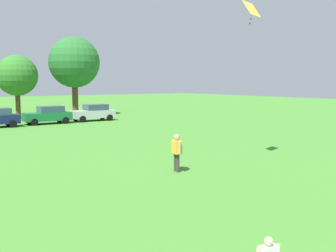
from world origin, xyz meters
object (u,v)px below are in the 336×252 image
at_px(adult_bystander, 177,150).
at_px(tree_far_right, 74,63).
at_px(tree_right, 17,76).
at_px(parked_car_silver_3, 93,112).
at_px(kite, 252,10).
at_px(parked_car_green_2, 48,115).

height_order(adult_bystander, tree_far_right, tree_far_right).
bearing_deg(tree_right, adult_bystander, -91.58).
xyz_separation_m(adult_bystander, tree_far_right, (7.30, 30.47, 5.17)).
relative_size(adult_bystander, parked_car_silver_3, 0.39).
xyz_separation_m(adult_bystander, parked_car_silver_3, (6.51, 23.60, -0.14)).
relative_size(kite, tree_right, 0.18).
distance_m(adult_bystander, tree_right, 30.73).
relative_size(kite, tree_far_right, 0.14).
distance_m(parked_car_green_2, parked_car_silver_3, 4.76).
relative_size(adult_bystander, tree_right, 0.25).
bearing_deg(kite, tree_far_right, 84.42).
bearing_deg(tree_far_right, kite, -95.58).
relative_size(adult_bystander, parked_car_green_2, 0.39).
xyz_separation_m(adult_bystander, parked_car_green_2, (1.76, 23.28, -0.14)).
xyz_separation_m(parked_car_green_2, tree_far_right, (5.53, 7.19, 5.31)).
xyz_separation_m(kite, tree_far_right, (3.00, 30.64, -1.23)).
bearing_deg(kite, adult_bystander, 177.77).
relative_size(adult_bystander, kite, 1.33).
bearing_deg(tree_far_right, parked_car_silver_3, -96.49).
height_order(parked_car_green_2, tree_far_right, tree_far_right).
bearing_deg(tree_right, parked_car_green_2, -82.72).
distance_m(kite, tree_right, 31.00).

